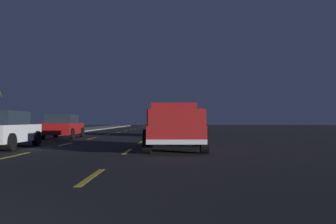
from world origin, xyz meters
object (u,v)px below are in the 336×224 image
pickup_truck (174,126)px  sedan_white (2,129)px  sedan_black (173,125)px  sedan_red (63,126)px

pickup_truck → sedan_white: bearing=88.1°
pickup_truck → sedan_white: pickup_truck is taller
pickup_truck → sedan_black: size_ratio=1.23×
sedan_black → sedan_red: bearing=117.9°
sedan_black → pickup_truck: bearing=179.9°
pickup_truck → sedan_red: (9.32, 7.15, -0.13)m
pickup_truck → sedan_white: size_ratio=1.23×
sedan_black → sedan_white: same height
pickup_truck → sedan_red: size_ratio=1.23×
sedan_white → sedan_red: size_ratio=1.00×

